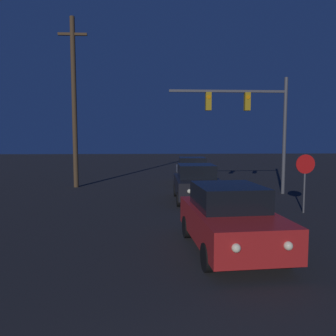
% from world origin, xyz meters
% --- Properties ---
extents(car_near, '(2.19, 4.17, 1.66)m').
position_xyz_m(car_near, '(1.36, 6.33, 0.83)').
color(car_near, '#B21E1E').
rests_on(car_near, ground_plane).
extents(car_mid, '(2.03, 4.10, 1.66)m').
position_xyz_m(car_mid, '(1.44, 13.07, 0.83)').
color(car_mid, black).
rests_on(car_mid, ground_plane).
extents(car_far, '(2.10, 4.13, 1.66)m').
position_xyz_m(car_far, '(1.98, 18.81, 0.83)').
color(car_far, '#99999E').
rests_on(car_far, ground_plane).
extents(traffic_signal_mast, '(6.02, 0.30, 5.94)m').
position_xyz_m(traffic_signal_mast, '(4.59, 14.75, 4.02)').
color(traffic_signal_mast, '#4C4C51').
rests_on(traffic_signal_mast, ground_plane).
extents(stop_sign, '(0.73, 0.07, 2.25)m').
position_xyz_m(stop_sign, '(5.23, 10.36, 1.58)').
color(stop_sign, '#4C4C51').
rests_on(stop_sign, ground_plane).
extents(utility_pole, '(1.63, 0.28, 9.73)m').
position_xyz_m(utility_pole, '(-5.06, 17.64, 5.02)').
color(utility_pole, '#4C3823').
rests_on(utility_pole, ground_plane).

